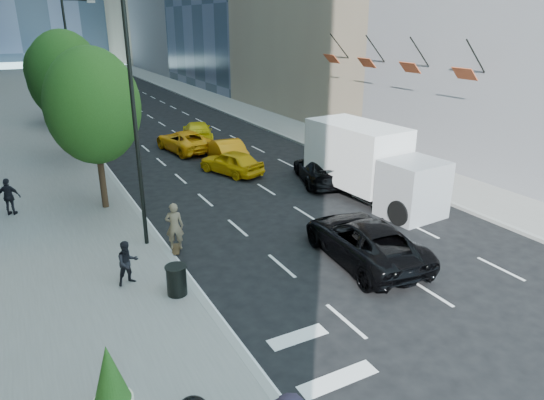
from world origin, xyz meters
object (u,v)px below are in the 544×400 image
planter_shrub (111,388)px  box_truck (370,163)px  black_sedan_lincoln (364,240)px  black_sedan_mercedes (319,169)px  skateboarder (175,229)px  city_bus (81,99)px  trash_can (177,281)px

planter_shrub → box_truck: bearing=32.9°
black_sedan_lincoln → black_sedan_mercedes: (3.70, 8.77, -0.07)m
skateboarder → box_truck: size_ratio=0.24×
black_sedan_lincoln → skateboarder: bearing=-27.8°
planter_shrub → city_bus: bearing=83.1°
black_sedan_lincoln → city_bus: city_bus is taller
box_truck → trash_can: size_ratio=8.09×
skateboarder → box_truck: (10.57, 1.35, 0.91)m
skateboarder → trash_can: bearing=94.3°
skateboarder → city_bus: city_bus is taller
box_truck → trash_can: (-11.57, -4.67, -1.23)m
city_bus → trash_can: bearing=-89.0°
skateboarder → trash_can: (-1.00, -3.33, -0.32)m
skateboarder → planter_shrub: (-3.89, -8.00, 0.19)m
skateboarder → trash_can: size_ratio=1.96×
black_sedan_mercedes → trash_can: 13.50m
box_truck → planter_shrub: (-14.47, -9.35, -0.72)m
black_sedan_mercedes → city_bus: bearing=-51.5°
black_sedan_lincoln → planter_shrub: planter_shrub is taller
black_sedan_lincoln → planter_shrub: (-9.99, -4.00, 0.34)m
trash_can → box_truck: bearing=22.0°
skateboarder → black_sedan_lincoln: skateboarder is taller
city_bus → trash_can: 34.06m
skateboarder → city_bus: bearing=-70.5°
black_sedan_lincoln → trash_can: size_ratio=5.99×
skateboarder → trash_can: 3.49m
skateboarder → planter_shrub: planter_shrub is taller
black_sedan_mercedes → box_truck: bearing=122.1°
skateboarder → black_sedan_lincoln: size_ratio=0.33×
black_sedan_lincoln → city_bus: bearing=-75.9°
skateboarder → black_sedan_mercedes: size_ratio=0.37×
black_sedan_lincoln → box_truck: box_truck is taller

